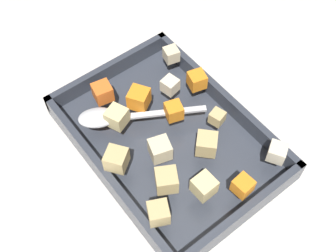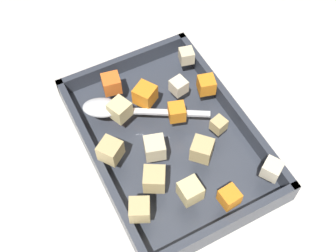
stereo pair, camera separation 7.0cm
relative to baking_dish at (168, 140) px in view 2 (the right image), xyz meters
The scene contains 19 objects.
ground_plane 0.02m from the baking_dish, 37.05° to the right, with size 4.00×4.00×0.00m, color beige.
baking_dish is the anchor object (origin of this frame).
carrot_chunk_under_handle 0.12m from the baking_dish, 66.30° to the right, with size 0.03×0.03×0.03m, color orange.
carrot_chunk_back_center 0.16m from the baking_dish, behind, with size 0.03×0.03×0.03m, color orange.
carrot_chunk_rim_edge 0.09m from the baking_dish, ahead, with size 0.03×0.03×0.03m, color orange.
carrot_chunk_near_left 0.06m from the baking_dish, 53.20° to the right, with size 0.03×0.03×0.03m, color orange.
carrot_chunk_near_spoon 0.14m from the baking_dish, 21.47° to the left, with size 0.03×0.03×0.03m, color orange.
potato_chunk_far_right 0.11m from the baking_dish, 140.80° to the left, with size 0.03×0.03×0.03m, color tan.
potato_chunk_corner_se 0.07m from the baking_dish, 127.38° to the left, with size 0.03×0.03×0.03m, color beige.
potato_chunk_far_left 0.09m from the baking_dish, 159.85° to the right, with size 0.03×0.03×0.03m, color tan.
potato_chunk_mid_right 0.09m from the baking_dish, 116.37° to the right, with size 0.02×0.02×0.02m, color tan.
potato_chunk_mid_left 0.13m from the baking_dish, 167.84° to the left, with size 0.03×0.03×0.03m, color #E0CC89.
potato_chunk_corner_nw 0.16m from the baking_dish, 40.09° to the right, with size 0.02×0.02×0.02m, color beige.
potato_chunk_heap_top 0.16m from the baking_dish, 136.95° to the left, with size 0.03×0.03×0.03m, color tan.
potato_chunk_center 0.10m from the baking_dish, 42.64° to the left, with size 0.03×0.03×0.03m, color #E0CC89.
potato_chunk_near_right 0.11m from the baking_dish, 91.58° to the left, with size 0.03×0.03×0.03m, color tan.
parsnip_chunk_heap_side 0.10m from the baking_dish, 40.35° to the right, with size 0.03×0.03×0.03m, color beige.
parsnip_chunk_corner_ne 0.18m from the baking_dish, 144.83° to the right, with size 0.03×0.03×0.03m, color beige.
serving_spoon 0.11m from the baking_dish, 41.99° to the left, with size 0.13×0.20×0.02m.
Camera 2 is at (-0.36, 0.19, 0.64)m, focal length 45.71 mm.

